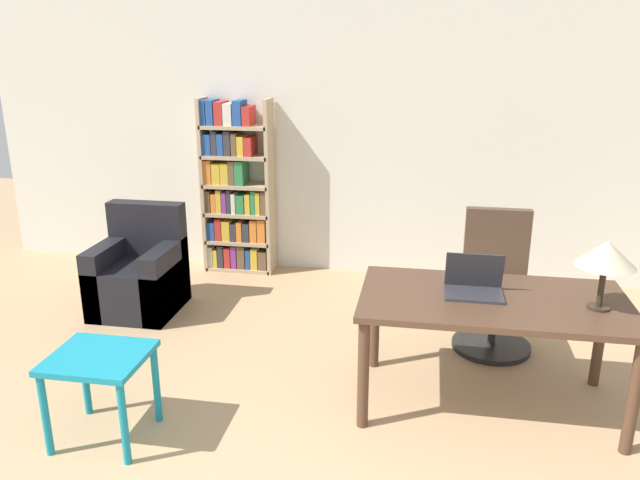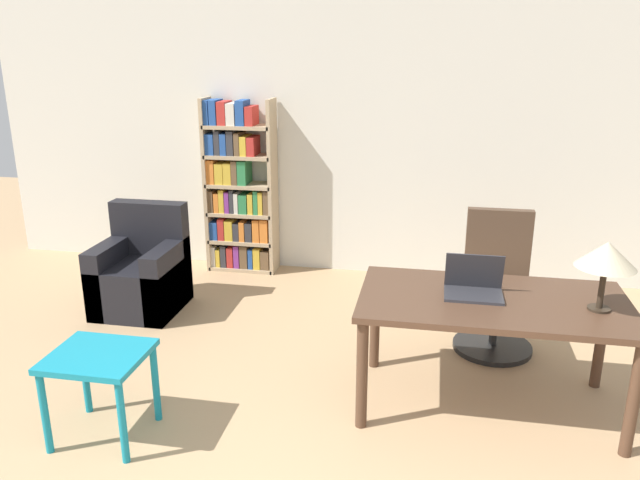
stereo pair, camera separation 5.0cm
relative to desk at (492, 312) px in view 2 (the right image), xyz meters
name	(u,v)px [view 2 (the right image)]	position (x,y,z in m)	size (l,w,h in m)	color
wall_back	(382,140)	(-0.93, 2.37, 0.69)	(8.00, 0.06, 2.70)	silver
desk	(492,312)	(0.00, 0.00, 0.00)	(1.64, 0.88, 0.75)	#4C3323
laptop	(474,286)	(-0.12, 0.04, 0.15)	(0.36, 0.25, 0.26)	#2D2D33
table_lamp	(607,256)	(0.60, -0.06, 0.43)	(0.34, 0.34, 0.42)	#2D2319
office_chair	(496,291)	(0.11, 0.89, -0.21)	(0.60, 0.60, 1.06)	black
side_table_blue	(99,368)	(-2.25, -0.76, -0.21)	(0.54, 0.49, 0.55)	teal
armchair	(142,275)	(-2.88, 1.04, -0.35)	(0.68, 0.69, 0.91)	black
bookshelf	(239,192)	(-2.33, 2.18, 0.16)	(0.70, 0.28, 1.74)	tan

